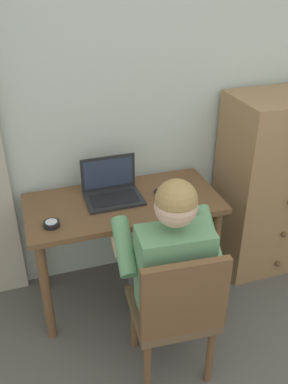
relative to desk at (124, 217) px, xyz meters
The scene contains 8 objects.
wall_back 0.88m from the desk, 34.64° to the left, with size 4.80×0.05×2.50m, color silver.
desk is the anchor object (origin of this frame).
dresser 1.07m from the desk, ahead, with size 0.63×0.50×1.27m.
chair 0.71m from the desk, 83.43° to the right, with size 0.45×0.43×0.86m.
person_seated 0.52m from the desk, 79.84° to the right, with size 0.55×0.60×1.18m.
laptop 0.19m from the desk, 127.06° to the left, with size 0.34×0.25×0.24m.
computer_mouse 0.27m from the desk, ahead, with size 0.06×0.10×0.03m, color black.
desk_clock 0.48m from the desk, 162.72° to the right, with size 0.09×0.09×0.03m.
Camera 1 is at (-1.05, -0.23, 2.04)m, focal length 38.82 mm.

